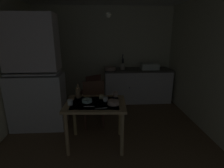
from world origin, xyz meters
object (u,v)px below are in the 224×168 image
mug_tall (70,102)px  hand_pump (123,63)px  dining_table (96,110)px  hutch_cabinet (35,78)px  glass_bottle (78,92)px  serving_bowl_wide (87,101)px  chair_far_side (94,103)px  chair_by_counter (91,91)px  sink_basin (149,66)px  mixing_bowl_counter (110,68)px

mug_tall → hand_pump: bearing=62.8°
dining_table → mug_tall: bearing=-170.9°
hutch_cabinet → hand_pump: size_ratio=5.37×
dining_table → glass_bottle: 0.43m
hand_pump → glass_bottle: (-0.94, -1.71, -0.20)m
dining_table → mug_tall: mug_tall is taller
hand_pump → serving_bowl_wide: size_ratio=2.46×
chair_far_side → chair_by_counter: (-0.09, 0.80, -0.03)m
sink_basin → mixing_bowl_counter: 1.03m
mug_tall → glass_bottle: glass_bottle is taller
dining_table → serving_bowl_wide: serving_bowl_wide is taller
hutch_cabinet → chair_far_side: bearing=-3.7°
mixing_bowl_counter → dining_table: size_ratio=0.29×
serving_bowl_wide → mug_tall: size_ratio=2.00×
chair_by_counter → serving_bowl_wide: (0.01, -1.33, 0.30)m
mixing_bowl_counter → glass_bottle: (-0.61, -1.61, -0.08)m
dining_table → mug_tall: 0.41m
chair_by_counter → hutch_cabinet: bearing=-142.7°
hand_pump → mug_tall: hand_pump is taller
chair_by_counter → serving_bowl_wide: 1.37m
sink_basin → hand_pump: hand_pump is taller
chair_far_side → hand_pump: bearing=62.8°
serving_bowl_wide → glass_bottle: size_ratio=0.67×
dining_table → chair_far_side: chair_far_side is taller
sink_basin → mug_tall: (-1.73, -1.96, -0.17)m
mixing_bowl_counter → chair_far_side: 1.40m
dining_table → sink_basin: bearing=54.5°
glass_bottle → chair_by_counter: bearing=82.5°
chair_by_counter → serving_bowl_wide: size_ratio=5.47×
hutch_cabinet → hand_pump: hutch_cabinet is taller
hutch_cabinet → hand_pump: (1.76, 1.31, 0.05)m
hutch_cabinet → dining_table: size_ratio=2.18×
hutch_cabinet → mixing_bowl_counter: bearing=40.3°
mixing_bowl_counter → dining_table: mixing_bowl_counter is taller
mixing_bowl_counter → mug_tall: size_ratio=3.54×
chair_by_counter → serving_bowl_wide: chair_by_counter is taller
mixing_bowl_counter → glass_bottle: 1.73m
sink_basin → chair_far_side: bearing=-136.6°
hutch_cabinet → glass_bottle: (0.82, -0.40, -0.15)m
chair_far_side → serving_bowl_wide: 0.60m
dining_table → chair_by_counter: bearing=95.9°
dining_table → hand_pump: bearing=71.4°
hutch_cabinet → mixing_bowl_counter: size_ratio=7.49×
mixing_bowl_counter → chair_by_counter: mixing_bowl_counter is taller
mug_tall → hutch_cabinet: bearing=136.7°
hutch_cabinet → serving_bowl_wide: (0.98, -0.60, -0.22)m
hutch_cabinet → mug_tall: bearing=-43.3°
hand_pump → serving_bowl_wide: hand_pump is taller
hutch_cabinet → serving_bowl_wide: 1.17m
mixing_bowl_counter → mug_tall: 2.04m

